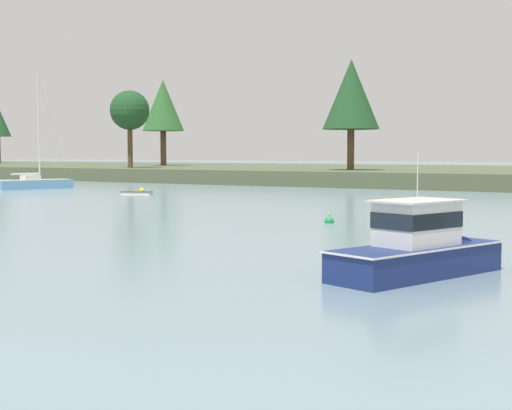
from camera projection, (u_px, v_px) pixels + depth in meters
name	position (u px, v px, depth m)	size (l,w,h in m)	color
sailboat_skyblue	(34.00, 186.00, 73.01)	(4.34, 7.60, 11.72)	#669ECC
cruiser_navy	(427.00, 256.00, 21.97)	(3.99, 6.97, 4.24)	navy
dinghy_white	(137.00, 194.00, 63.03)	(2.81, 1.96, 0.38)	white
mooring_buoy_yellow	(142.00, 190.00, 68.92)	(0.47, 0.47, 0.53)	yellow
mooring_buoy_orange	(405.00, 236.00, 31.35)	(0.44, 0.44, 0.50)	orange
mooring_buoy_green	(329.00, 221.00, 38.04)	(0.48, 0.48, 0.54)	#1E8C47
shore_tree_center_right	(351.00, 95.00, 82.35)	(6.28, 6.28, 12.18)	brown
shore_tree_right	(163.00, 106.00, 110.05)	(6.14, 6.14, 12.61)	brown
shore_tree_center	(130.00, 111.00, 94.05)	(4.97, 4.97, 9.74)	brown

